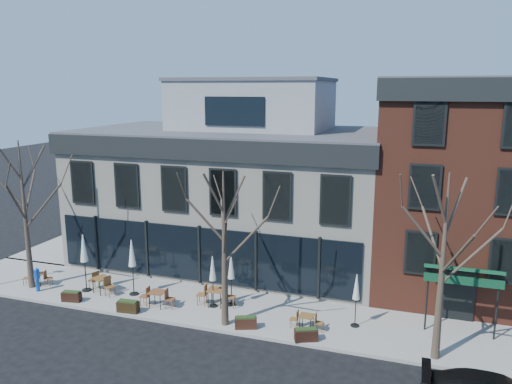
% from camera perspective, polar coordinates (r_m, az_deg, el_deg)
% --- Properties ---
extents(ground, '(120.00, 120.00, 0.00)m').
position_cam_1_polar(ground, '(27.89, -6.30, -10.75)').
color(ground, black).
rests_on(ground, ground).
extents(sidewalk_front, '(33.50, 4.70, 0.15)m').
position_cam_1_polar(sidewalk_front, '(24.89, -1.44, -13.37)').
color(sidewalk_front, gray).
rests_on(sidewalk_front, ground).
extents(sidewalk_side, '(4.50, 12.00, 0.15)m').
position_cam_1_polar(sidewalk_side, '(38.28, -17.97, -4.84)').
color(sidewalk_side, gray).
rests_on(sidewalk_side, ground).
extents(corner_building, '(18.39, 10.39, 11.10)m').
position_cam_1_polar(corner_building, '(30.97, -2.46, 0.75)').
color(corner_building, silver).
rests_on(corner_building, ground).
extents(red_brick_building, '(8.20, 11.78, 11.18)m').
position_cam_1_polar(red_brick_building, '(28.80, 22.24, 0.87)').
color(red_brick_building, brown).
rests_on(red_brick_building, ground).
extents(tree_corner, '(3.93, 3.98, 7.92)m').
position_cam_1_polar(tree_corner, '(28.71, -24.89, -2.22)').
color(tree_corner, '#382B21').
rests_on(tree_corner, sidewalk_front).
extents(tree_mid, '(3.50, 3.55, 7.04)m').
position_cam_1_polar(tree_mid, '(22.07, -3.64, -6.36)').
color(tree_mid, '#382B21').
rests_on(tree_mid, sidewalk_front).
extents(tree_right, '(3.72, 3.77, 7.48)m').
position_cam_1_polar(tree_right, '(20.54, 20.55, -7.86)').
color(tree_right, '#382B21').
rests_on(tree_right, sidewalk_front).
extents(call_box, '(0.26, 0.26, 1.32)m').
position_cam_1_polar(call_box, '(28.95, -23.74, -9.05)').
color(call_box, '#0E42B6').
rests_on(call_box, sidewalk_front).
extents(cafe_set_0, '(1.62, 0.82, 0.83)m').
position_cam_1_polar(cafe_set_0, '(29.86, -23.69, -8.97)').
color(cafe_set_0, brown).
rests_on(cafe_set_0, sidewalk_front).
extents(cafe_set_1, '(1.96, 1.11, 1.01)m').
position_cam_1_polar(cafe_set_1, '(27.69, -17.24, -9.91)').
color(cafe_set_1, brown).
rests_on(cafe_set_1, sidewalk_front).
extents(cafe_set_2, '(1.83, 0.77, 0.96)m').
position_cam_1_polar(cafe_set_2, '(25.37, -11.21, -11.71)').
color(cafe_set_2, brown).
rests_on(cafe_set_2, sidewalk_front).
extents(cafe_set_3, '(2.01, 0.88, 1.04)m').
position_cam_1_polar(cafe_set_3, '(25.08, -4.59, -11.69)').
color(cafe_set_3, brown).
rests_on(cafe_set_3, sidewalk_front).
extents(cafe_set_4, '(1.54, 0.63, 0.81)m').
position_cam_1_polar(cafe_set_4, '(22.92, 5.79, -14.41)').
color(cafe_set_4, brown).
rests_on(cafe_set_4, sidewalk_front).
extents(umbrella_0, '(0.49, 0.49, 3.09)m').
position_cam_1_polar(umbrella_0, '(27.63, -19.08, -6.42)').
color(umbrella_0, black).
rests_on(umbrella_0, sidewalk_front).
extents(umbrella_1, '(0.47, 0.47, 2.96)m').
position_cam_1_polar(umbrella_1, '(26.46, -13.99, -7.13)').
color(umbrella_1, black).
rests_on(umbrella_1, sidewalk_front).
extents(umbrella_2, '(0.42, 0.42, 2.60)m').
position_cam_1_polar(umbrella_2, '(24.50, -4.98, -8.99)').
color(umbrella_2, black).
rests_on(umbrella_2, sidewalk_front).
extents(umbrella_3, '(0.42, 0.42, 2.64)m').
position_cam_1_polar(umbrella_3, '(24.60, -2.86, -8.79)').
color(umbrella_3, black).
rests_on(umbrella_3, sidewalk_front).
extents(umbrella_4, '(0.40, 0.40, 2.47)m').
position_cam_1_polar(umbrella_4, '(22.96, 11.40, -10.89)').
color(umbrella_4, black).
rests_on(umbrella_4, sidewalk_front).
extents(planter_0, '(1.00, 0.54, 0.53)m').
position_cam_1_polar(planter_0, '(27.20, -20.34, -11.11)').
color(planter_0, black).
rests_on(planter_0, sidewalk_front).
extents(planter_1, '(1.07, 0.51, 0.58)m').
position_cam_1_polar(planter_1, '(25.20, -14.41, -12.53)').
color(planter_1, black).
rests_on(planter_1, sidewalk_front).
extents(planter_2, '(1.05, 0.70, 0.55)m').
position_cam_1_polar(planter_2, '(22.98, -1.17, -14.67)').
color(planter_2, '#321A10').
rests_on(planter_2, sidewalk_front).
extents(planter_3, '(1.06, 0.75, 0.55)m').
position_cam_1_polar(planter_3, '(22.08, 5.74, -15.90)').
color(planter_3, black).
rests_on(planter_3, sidewalk_front).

